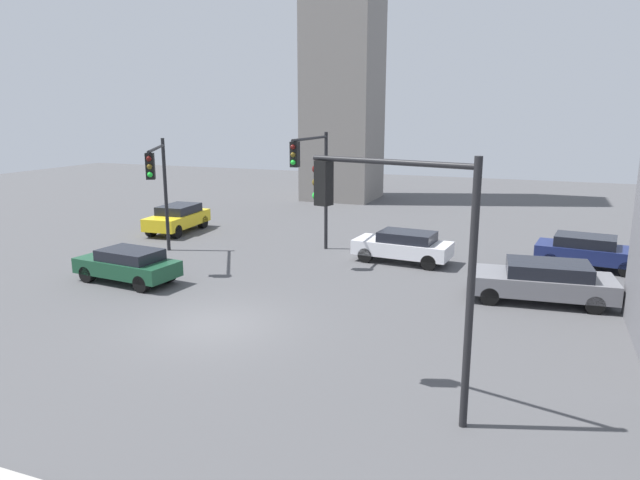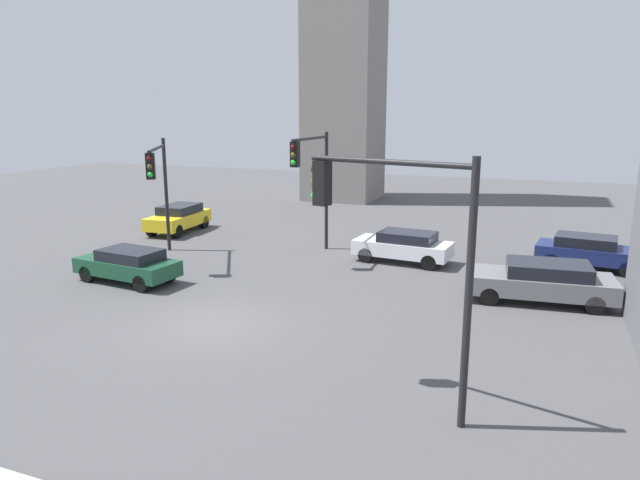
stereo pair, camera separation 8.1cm
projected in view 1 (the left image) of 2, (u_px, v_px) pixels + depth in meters
The scene contains 9 objects.
ground_plane at pixel (215, 325), 17.42m from camera, with size 87.05×87.05×0.00m, color #4C4C4F.
traffic_light_0 at pixel (158, 176), 23.98m from camera, with size 2.37×4.02×5.17m.
traffic_light_1 at pixel (395, 227), 11.94m from camera, with size 3.79×1.14×5.54m.
traffic_light_2 at pixel (312, 169), 24.57m from camera, with size 0.33×4.11×5.44m.
car_0 at pixel (542, 280), 19.45m from camera, with size 4.93×2.43×1.38m.
car_1 at pixel (403, 246), 24.53m from camera, with size 4.22×2.07×1.35m.
car_2 at pixel (178, 218), 30.73m from camera, with size 2.05×4.16×1.44m.
car_3 at pixel (128, 265), 21.62m from camera, with size 4.16×2.04×1.29m.
car_4 at pixel (588, 251), 23.62m from camera, with size 4.31×2.21×1.36m.
Camera 1 is at (8.95, -14.15, 6.34)m, focal length 32.21 mm.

